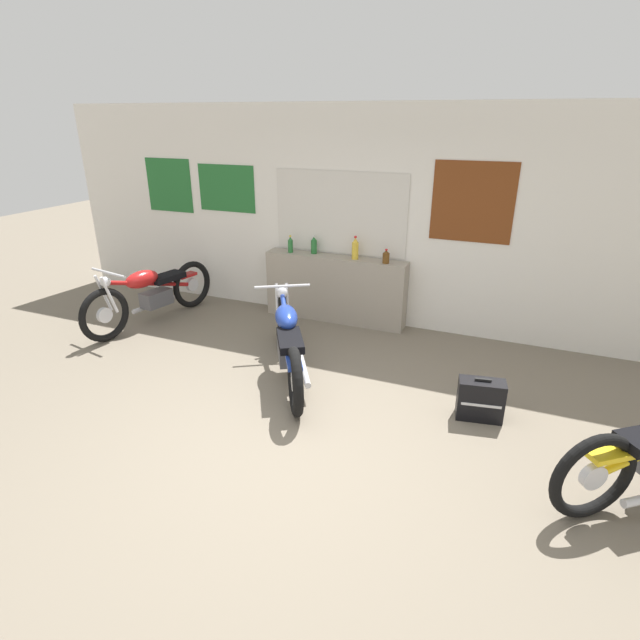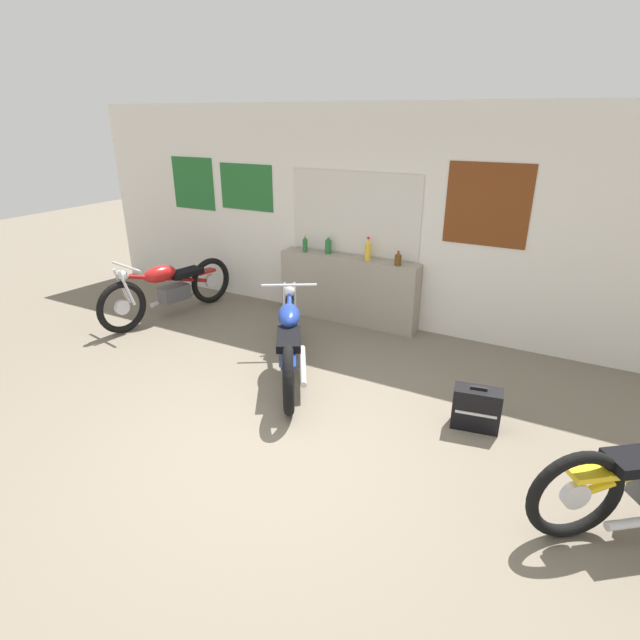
{
  "view_description": "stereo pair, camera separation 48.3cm",
  "coord_description": "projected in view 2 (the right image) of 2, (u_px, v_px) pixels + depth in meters",
  "views": [
    {
      "loc": [
        1.64,
        -3.17,
        2.65
      ],
      "look_at": [
        -0.18,
        1.19,
        0.7
      ],
      "focal_mm": 28.0,
      "sensor_mm": 36.0,
      "label": 1
    },
    {
      "loc": [
        2.07,
        -2.96,
        2.65
      ],
      "look_at": [
        -0.18,
        1.19,
        0.7
      ],
      "focal_mm": 28.0,
      "sensor_mm": 36.0,
      "label": 2
    }
  ],
  "objects": [
    {
      "name": "ground_plane",
      "position": [
        273.0,
        444.0,
        4.33
      ],
      "size": [
        24.0,
        24.0,
        0.0
      ],
      "primitive_type": "plane",
      "color": "#706656"
    },
    {
      "name": "wall_back",
      "position": [
        400.0,
        221.0,
        6.27
      ],
      "size": [
        10.0,
        0.07,
        2.8
      ],
      "color": "silver",
      "rests_on": "ground_plane"
    },
    {
      "name": "sill_counter",
      "position": [
        348.0,
        290.0,
        6.76
      ],
      "size": [
        1.95,
        0.28,
        0.9
      ],
      "color": "gray",
      "rests_on": "ground_plane"
    },
    {
      "name": "bottle_leftmost",
      "position": [
        305.0,
        244.0,
        6.81
      ],
      "size": [
        0.07,
        0.07,
        0.24
      ],
      "color": "#23662D",
      "rests_on": "sill_counter"
    },
    {
      "name": "bottle_left_center",
      "position": [
        328.0,
        245.0,
        6.73
      ],
      "size": [
        0.08,
        0.08,
        0.25
      ],
      "color": "#23662D",
      "rests_on": "sill_counter"
    },
    {
      "name": "bottle_center",
      "position": [
        368.0,
        250.0,
        6.41
      ],
      "size": [
        0.09,
        0.09,
        0.3
      ],
      "color": "gold",
      "rests_on": "sill_counter"
    },
    {
      "name": "bottle_right_center",
      "position": [
        398.0,
        259.0,
        6.21
      ],
      "size": [
        0.09,
        0.09,
        0.18
      ],
      "color": "#5B3814",
      "rests_on": "sill_counter"
    },
    {
      "name": "motorcycle_blue",
      "position": [
        290.0,
        339.0,
        5.37
      ],
      "size": [
        1.22,
        1.94,
        0.83
      ],
      "color": "black",
      "rests_on": "ground_plane"
    },
    {
      "name": "motorcycle_red",
      "position": [
        169.0,
        288.0,
        6.93
      ],
      "size": [
        0.67,
        2.11,
        0.87
      ],
      "color": "black",
      "rests_on": "ground_plane"
    },
    {
      "name": "hard_case_black",
      "position": [
        476.0,
        408.0,
        4.5
      ],
      "size": [
        0.45,
        0.27,
        0.42
      ],
      "color": "black",
      "rests_on": "ground_plane"
    }
  ]
}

